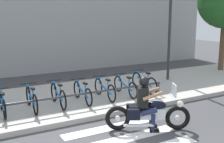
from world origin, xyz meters
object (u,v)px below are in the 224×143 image
bicycle_2 (32,99)px  bicycle_5 (105,89)px  bicycle_4 (82,92)px  motorcycle (148,113)px  bike_rack (77,95)px  bicycle_6 (125,86)px  bicycle_7 (144,83)px  rider (146,100)px  street_lamp (170,21)px  bicycle_1 (2,104)px  bicycle_3 (58,95)px

bicycle_2 → bicycle_5: 2.51m
bicycle_2 → bicycle_4: bearing=0.0°
motorcycle → bike_rack: size_ratio=0.32×
bicycle_2 → bicycle_4: size_ratio=0.99×
motorcycle → bike_rack: 2.42m
bicycle_2 → bicycle_6: 3.35m
bicycle_5 → motorcycle: bearing=-92.7°
bicycle_7 → rider: bearing=-125.2°
bike_rack → motorcycle: bearing=-62.1°
bicycle_6 → bike_rack: bicycle_6 is taller
bicycle_4 → bike_rack: (-0.42, -0.56, 0.09)m
bicycle_2 → bicycle_5: bicycle_2 is taller
motorcycle → street_lamp: size_ratio=0.45×
motorcycle → bicycle_2: motorcycle is taller
rider → street_lamp: 5.93m
bike_rack → bicycle_5: bearing=23.8°
bicycle_4 → bicycle_6: (1.68, -0.00, 0.00)m
motorcycle → bicycle_5: motorcycle is taller
bicycle_6 → street_lamp: size_ratio=0.37×
bicycle_1 → bicycle_3: 1.68m
bicycle_1 → bicycle_2: size_ratio=0.93×
bicycle_4 → bicycle_5: size_ratio=1.00×
bicycle_3 → bicycle_4: size_ratio=0.99×
bicycle_7 → bike_rack: 2.99m
bicycle_2 → bicycle_6: size_ratio=0.99×
bicycle_3 → bicycle_7: bicycle_7 is taller
bicycle_3 → bike_rack: 0.70m
bicycle_3 → street_lamp: size_ratio=0.37×
bicycle_1 → bike_rack: 2.17m
rider → bicycle_3: rider is taller
rider → bicycle_1: (-3.16, 2.65, -0.35)m
rider → bike_rack: size_ratio=0.22×
bicycle_5 → bike_rack: (-1.26, -0.55, 0.09)m
bicycle_7 → bicycle_6: bearing=179.9°
bicycle_2 → bicycle_6: bicycle_2 is taller
bicycle_6 → bicycle_7: 0.84m
bicycle_4 → bicycle_5: (0.84, -0.00, 0.01)m
motorcycle → bicycle_6: size_ratio=1.20×
rider → bicycle_2: (-2.32, 2.65, -0.34)m
bicycle_2 → rider: bearing=-48.8°
rider → bike_rack: 2.37m
bicycle_1 → bicycle_7: (5.03, -0.00, 0.03)m
bicycle_6 → street_lamp: 3.97m
bicycle_3 → bicycle_6: bearing=0.0°
motorcycle → bicycle_1: motorcycle is taller
bicycle_4 → bicycle_1: bearing=-180.0°
bicycle_1 → bicycle_7: 5.03m
bicycle_2 → bicycle_1: bearing=180.0°
street_lamp → bicycle_5: bearing=-162.6°
bicycle_1 → bicycle_5: bearing=-0.0°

